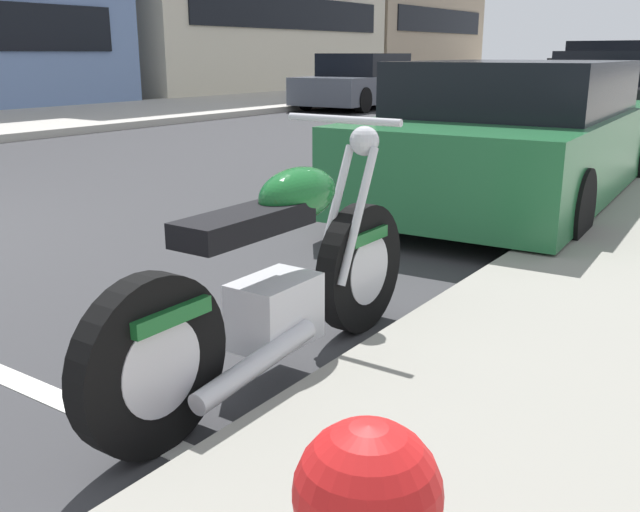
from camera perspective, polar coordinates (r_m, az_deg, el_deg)
sidewalk_far_curb at (r=19.14m, az=-10.00°, el=11.76°), size 120.00×5.00×0.14m
parking_stall_stripe at (r=3.11m, az=-18.04°, el=-11.89°), size 0.12×2.20×0.01m
parked_motorcycle at (r=3.12m, az=-3.39°, el=-2.30°), size 2.13×0.62×1.14m
parked_car_near_corner at (r=7.14m, az=15.78°, el=9.26°), size 4.76×2.14×1.35m
parked_car_behind_motorcycle at (r=12.49m, az=22.93°, el=11.45°), size 4.40×1.89×1.45m
crossing_truck at (r=33.79m, az=22.76°, el=14.13°), size 2.24×5.49×1.92m
car_opposite_curb at (r=19.42m, az=3.31°, el=13.79°), size 4.42×2.12×1.41m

